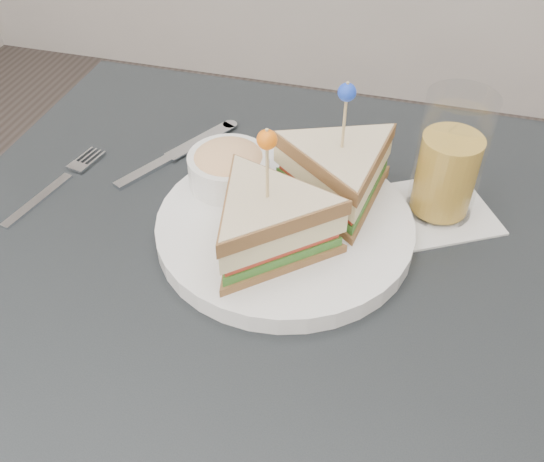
{
  "coord_description": "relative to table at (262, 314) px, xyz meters",
  "views": [
    {
      "loc": [
        0.14,
        -0.44,
        1.22
      ],
      "look_at": [
        0.01,
        0.01,
        0.8
      ],
      "focal_mm": 40.0,
      "sensor_mm": 36.0,
      "label": 1
    }
  ],
  "objects": [
    {
      "name": "table",
      "position": [
        0.0,
        0.0,
        0.0
      ],
      "size": [
        0.8,
        0.8,
        0.75
      ],
      "color": "black",
      "rests_on": "ground"
    },
    {
      "name": "plate_meal",
      "position": [
        0.02,
        0.07,
        0.12
      ],
      "size": [
        0.35,
        0.35,
        0.17
      ],
      "rotation": [
        0.0,
        0.0,
        0.21
      ],
      "color": "white",
      "rests_on": "table"
    },
    {
      "name": "cutlery_fork",
      "position": [
        -0.29,
        0.08,
        0.08
      ],
      "size": [
        0.05,
        0.18,
        0.01
      ],
      "rotation": [
        0.0,
        0.0,
        -0.19
      ],
      "color": "silver",
      "rests_on": "table"
    },
    {
      "name": "cutlery_knife",
      "position": [
        -0.17,
        0.17,
        0.08
      ],
      "size": [
        0.11,
        0.19,
        0.01
      ],
      "rotation": [
        0.0,
        0.0,
        -0.49
      ],
      "color": "silver",
      "rests_on": "table"
    },
    {
      "name": "drink_set",
      "position": [
        0.18,
        0.15,
        0.15
      ],
      "size": [
        0.17,
        0.17,
        0.16
      ],
      "rotation": [
        0.0,
        0.0,
        0.52
      ],
      "color": "silver",
      "rests_on": "table"
    }
  ]
}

